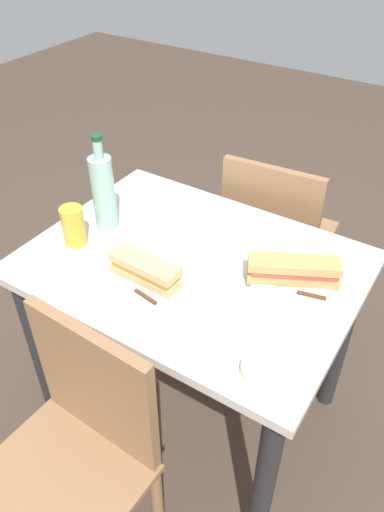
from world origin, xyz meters
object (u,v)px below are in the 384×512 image
object	(u,v)px
chair_far	(76,451)
plate_far	(146,281)
baguette_sandwich_far	(145,270)
knife_near	(297,292)
chair_near	(274,237)
beer_glass	(73,226)
water_bottle	(103,191)
knife_far	(136,291)
baguette_sandwich_near	(293,270)
olive_bowl	(258,371)
plate_near	(291,281)
dining_table	(192,293)

from	to	relation	value
chair_far	plate_far	distance (m)	0.49
baguette_sandwich_far	knife_near	bearing A→B (deg)	-155.58
chair_near	knife_near	size ratio (longest dim) A/B	4.78
knife_near	beer_glass	world-z (taller)	beer_glass
plate_far	water_bottle	size ratio (longest dim) A/B	0.76
chair_near	knife_far	size ratio (longest dim) A/B	4.74
baguette_sandwich_near	olive_bowl	bearing A→B (deg)	100.64
knife_near	water_bottle	distance (m)	0.68
chair_near	beer_glass	world-z (taller)	beer_glass
water_bottle	chair_far	bearing A→B (deg)	120.84
baguette_sandwich_far	water_bottle	distance (m)	0.33
chair_far	knife_far	distance (m)	0.44
water_bottle	beer_glass	distance (m)	0.15
chair_far	chair_near	bearing A→B (deg)	-91.64
chair_near	knife_far	bearing A→B (deg)	83.74
plate_far	knife_far	world-z (taller)	knife_far
plate_near	dining_table	bearing A→B (deg)	13.21
water_bottle	baguette_sandwich_near	bearing A→B (deg)	-174.49
beer_glass	knife_far	bearing A→B (deg)	163.50
chair_far	chair_near	size ratio (longest dim) A/B	1.00
knife_near	chair_near	bearing A→B (deg)	-61.46
beer_glass	plate_near	bearing A→B (deg)	-164.01
chair_near	dining_table	bearing A→B (deg)	86.38
plate_far	knife_far	bearing A→B (deg)	98.93
chair_near	plate_near	bearing A→B (deg)	117.55
plate_far	chair_near	bearing A→B (deg)	-97.45
plate_near	baguette_sandwich_near	world-z (taller)	baguette_sandwich_near
plate_near	knife_far	world-z (taller)	knife_far
beer_glass	chair_far	bearing A→B (deg)	129.28
plate_near	beer_glass	bearing A→B (deg)	15.99
chair_near	beer_glass	size ratio (longest dim) A/B	6.60
baguette_sandwich_near	baguette_sandwich_far	world-z (taller)	same
dining_table	plate_far	distance (m)	0.22
baguette_sandwich_far	knife_far	size ratio (longest dim) A/B	1.20
chair_far	beer_glass	distance (m)	0.65
beer_glass	olive_bowl	xyz separation A→B (m)	(-0.72, 0.16, -0.05)
beer_glass	baguette_sandwich_near	bearing A→B (deg)	-164.01
baguette_sandwich_far	knife_far	bearing A→B (deg)	98.93
chair_far	chair_near	xyz separation A→B (m)	(-0.03, -1.13, 0.00)
plate_near	knife_far	xyz separation A→B (m)	(0.34, 0.28, 0.01)
knife_far	plate_near	bearing A→B (deg)	-140.80
dining_table	knife_far	bearing A→B (deg)	76.84
water_bottle	beer_glass	xyz separation A→B (m)	(0.02, 0.13, -0.07)
water_bottle	plate_near	bearing A→B (deg)	-174.49
plate_near	plate_far	size ratio (longest dim) A/B	1.00
dining_table	water_bottle	world-z (taller)	water_bottle
baguette_sandwich_near	baguette_sandwich_far	distance (m)	0.42
chair_far	knife_near	world-z (taller)	chair_far
knife_far	olive_bowl	world-z (taller)	olive_bowl
chair_near	olive_bowl	xyz separation A→B (m)	(-0.32, 0.84, 0.26)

